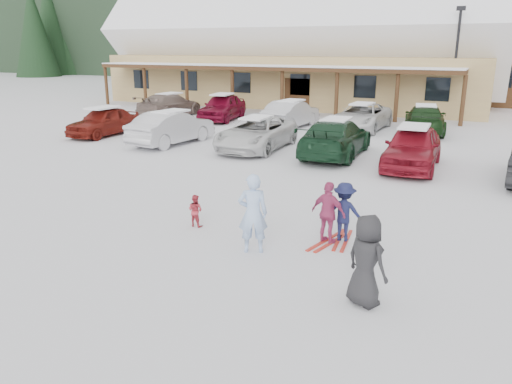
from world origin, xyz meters
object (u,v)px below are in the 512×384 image
at_px(parked_car_3, 336,138).
at_px(parked_car_4, 413,147).
at_px(toddler_red, 195,210).
at_px(bystander_dark, 366,261).
at_px(parked_car_2, 257,133).
at_px(parked_car_7, 170,105).
at_px(lamp_post, 456,58).
at_px(day_lodge, 296,51).
at_px(parked_car_11, 425,119).
at_px(child_navy, 344,212).
at_px(parked_car_9, 291,114).
at_px(adult_skier, 253,213).
at_px(parked_car_1, 172,128).
at_px(parked_car_8, 222,107).
at_px(child_magenta, 328,213).
at_px(parked_car_10, 361,117).
at_px(parked_car_0, 104,121).

relative_size(parked_car_3, parked_car_4, 1.15).
relative_size(toddler_red, bystander_dark, 0.50).
distance_m(parked_car_2, parked_car_7, 11.75).
xyz_separation_m(lamp_post, parked_car_2, (-6.77, -13.06, -2.96)).
distance_m(day_lodge, parked_car_11, 15.56).
distance_m(child_navy, parked_car_7, 22.28).
xyz_separation_m(day_lodge, toddler_red, (7.77, -27.24, -3.54)).
relative_size(parked_car_3, parked_car_7, 1.04).
bearing_deg(parked_car_9, adult_skier, 113.05).
bearing_deg(parked_car_7, adult_skier, 131.28).
bearing_deg(bystander_dark, toddler_red, 4.56).
xyz_separation_m(child_navy, bystander_dark, (1.14, -2.70, 0.12)).
bearing_deg(day_lodge, parked_car_2, -74.24).
bearing_deg(parked_car_2, parked_car_7, 141.05).
relative_size(child_navy, parked_car_1, 0.31).
xyz_separation_m(parked_car_2, parked_car_4, (6.61, -0.70, 0.08)).
xyz_separation_m(adult_skier, parked_car_8, (-10.32, 17.30, -0.10)).
height_order(adult_skier, toddler_red, adult_skier).
height_order(child_navy, parked_car_7, parked_car_7).
xyz_separation_m(bystander_dark, parked_car_4, (-0.83, 10.73, -0.04)).
relative_size(child_magenta, bystander_dark, 0.88).
xyz_separation_m(lamp_post, toddler_red, (-4.05, -22.40, -3.25)).
bearing_deg(parked_car_4, child_magenta, -95.65).
xyz_separation_m(bystander_dark, parked_car_10, (-4.61, 18.50, -0.12)).
height_order(parked_car_2, parked_car_3, parked_car_3).
xyz_separation_m(parked_car_2, parked_car_8, (-5.62, 7.11, 0.08)).
xyz_separation_m(child_navy, parked_car_10, (-3.47, 15.80, 0.00)).
distance_m(bystander_dark, parked_car_1, 15.80).
bearing_deg(child_navy, parked_car_11, -95.42).
distance_m(parked_car_4, parked_car_9, 10.25).
distance_m(lamp_post, parked_car_2, 15.01).
bearing_deg(parked_car_4, lamp_post, 87.70).
bearing_deg(lamp_post, child_magenta, -91.93).
height_order(child_navy, parked_car_0, parked_car_0).
height_order(child_magenta, parked_car_3, parked_car_3).
bearing_deg(bystander_dark, adult_skier, 3.89).
bearing_deg(parked_car_4, adult_skier, -102.98).
xyz_separation_m(adult_skier, parked_car_10, (-1.87, 17.25, -0.18)).
bearing_deg(parked_car_10, adult_skier, -81.52).
bearing_deg(parked_car_0, parked_car_8, 70.36).
height_order(parked_car_2, parked_car_10, parked_car_10).
height_order(parked_car_3, parked_car_9, parked_car_3).
bearing_deg(adult_skier, parked_car_7, -76.63).
xyz_separation_m(lamp_post, parked_car_9, (-7.65, -6.76, -2.92)).
relative_size(child_navy, parked_car_9, 0.31).
relative_size(parked_car_8, parked_car_11, 0.93).
bearing_deg(bystander_dark, parked_car_10, -47.49).
height_order(bystander_dark, parked_car_2, bystander_dark).
height_order(child_magenta, parked_car_11, child_magenta).
xyz_separation_m(lamp_post, adult_skier, (-2.06, -23.25, -2.78)).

